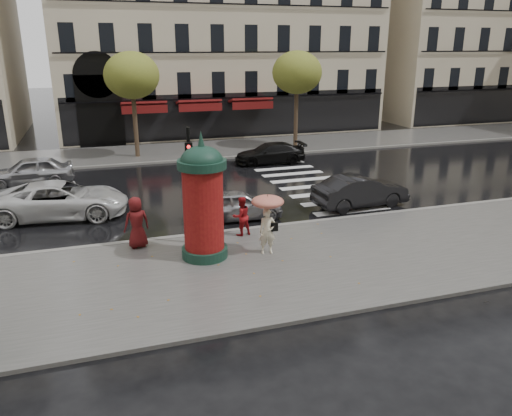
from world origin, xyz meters
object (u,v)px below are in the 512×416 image
object	(u,v)px
woman_red	(241,216)
car_darkgrey	(361,191)
traffic_light	(190,175)
car_black	(270,153)
car_silver	(238,205)
woman_umbrella	(268,215)
morris_column	(203,199)
man_burgundy	(137,222)
car_white	(61,200)
car_far_silver	(30,171)

from	to	relation	value
woman_red	car_darkgrey	world-z (taller)	woman_red
traffic_light	car_darkgrey	xyz separation A→B (m)	(8.12, 2.35, -1.95)
car_black	car_silver	bearing A→B (deg)	-23.85
woman_red	car_black	bearing A→B (deg)	-127.70
woman_umbrella	car_darkgrey	distance (m)	7.11
woman_red	car_darkgrey	size ratio (longest dim) A/B	0.34
woman_umbrella	morris_column	xyz separation A→B (m)	(-2.12, 0.38, 0.65)
woman_umbrella	man_burgundy	bearing A→B (deg)	155.23
morris_column	car_darkgrey	distance (m)	8.85
woman_red	car_silver	size ratio (longest dim) A/B	0.40
car_white	car_black	xyz separation A→B (m)	(11.78, 6.91, -0.14)
woman_red	traffic_light	xyz separation A→B (m)	(-1.93, -0.28, 1.80)
morris_column	traffic_light	bearing A→B (deg)	98.01
woman_umbrella	traffic_light	world-z (taller)	traffic_light
morris_column	man_burgundy	bearing A→B (deg)	143.25
man_burgundy	car_darkgrey	xyz separation A→B (m)	(10.02, 2.06, -0.32)
car_darkgrey	car_black	xyz separation A→B (m)	(-0.98, 9.48, -0.09)
morris_column	car_silver	size ratio (longest dim) A/B	1.14
woman_red	morris_column	size ratio (longest dim) A/B	0.35
woman_umbrella	woman_red	world-z (taller)	woman_umbrella
man_burgundy	morris_column	size ratio (longest dim) A/B	0.43
car_far_silver	woman_red	bearing A→B (deg)	34.35
woman_umbrella	car_white	xyz separation A→B (m)	(-6.93, 6.57, -0.76)
woman_umbrella	man_burgundy	xyz separation A→B (m)	(-4.20, 1.94, -0.48)
woman_red	man_burgundy	world-z (taller)	man_burgundy
woman_umbrella	car_silver	distance (m)	4.13
car_white	woman_red	bearing A→B (deg)	-117.90
traffic_light	car_darkgrey	distance (m)	8.67
car_darkgrey	morris_column	bearing A→B (deg)	109.81
man_burgundy	car_silver	bearing A→B (deg)	-166.76
man_burgundy	morris_column	distance (m)	2.83
car_silver	car_far_silver	size ratio (longest dim) A/B	0.87
car_darkgrey	car_black	distance (m)	9.53
morris_column	car_white	world-z (taller)	morris_column
woman_umbrella	car_darkgrey	size ratio (longest dim) A/B	0.49
man_burgundy	car_white	bearing A→B (deg)	-72.29
car_white	car_black	bearing A→B (deg)	-52.26
man_burgundy	car_far_silver	world-z (taller)	man_burgundy
car_silver	car_black	size ratio (longest dim) A/B	0.87
car_white	car_far_silver	xyz separation A→B (m)	(-1.78, 5.98, -0.03)
car_far_silver	car_darkgrey	bearing A→B (deg)	55.71
car_darkgrey	woman_umbrella	bearing A→B (deg)	119.81
car_silver	car_far_silver	bearing A→B (deg)	48.91
car_darkgrey	car_far_silver	xyz separation A→B (m)	(-14.53, 8.55, 0.02)
woman_umbrella	car_far_silver	distance (m)	15.29
man_burgundy	traffic_light	xyz separation A→B (m)	(1.90, -0.28, 1.63)
woman_red	car_far_silver	xyz separation A→B (m)	(-8.34, 10.61, -0.13)
man_burgundy	car_black	bearing A→B (deg)	-140.88
man_burgundy	traffic_light	world-z (taller)	traffic_light
traffic_light	car_silver	bearing A→B (deg)	44.90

